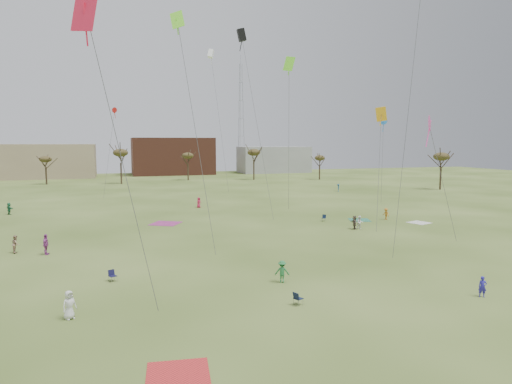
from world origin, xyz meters
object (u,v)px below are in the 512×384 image
object	(u,v)px
flyer_near_left	(69,305)
camp_chair_left	(113,278)
camp_chair_right	(324,219)
camp_chair_center	(298,301)
flyer_near_right	(483,287)
flyer_near_center	(282,272)
radio_tower	(241,118)

from	to	relation	value
flyer_near_left	camp_chair_left	distance (m)	7.41
flyer_near_left	camp_chair_right	bearing A→B (deg)	5.98
flyer_near_left	camp_chair_center	distance (m)	14.15
camp_chair_left	flyer_near_right	bearing A→B (deg)	-51.32
flyer_near_center	camp_chair_left	bearing A→B (deg)	2.38
flyer_near_center	camp_chair_center	size ratio (longest dim) A/B	1.95
camp_chair_center	radio_tower	xyz separation A→B (m)	(32.61, 130.40, 18.95)
flyer_near_center	radio_tower	distance (m)	130.95
camp_chair_center	camp_chair_right	distance (m)	32.10
camp_chair_center	radio_tower	distance (m)	135.75
flyer_near_center	radio_tower	world-z (taller)	radio_tower
flyer_near_left	camp_chair_right	xyz separation A→B (m)	(29.54, 26.15, -0.61)
flyer_near_left	camp_chair_right	world-z (taller)	flyer_near_left
flyer_near_left	radio_tower	world-z (taller)	radio_tower
flyer_near_center	camp_chair_right	xyz separation A→B (m)	(14.86, 23.34, -0.59)
camp_chair_left	camp_chair_right	xyz separation A→B (m)	(27.08, 19.19, 0.00)
flyer_near_left	flyer_near_center	size ratio (longest dim) A/B	1.03
flyer_near_center	camp_chair_right	size ratio (longest dim) A/B	1.95
flyer_near_center	camp_chair_right	bearing A→B (deg)	-101.35
flyer_near_right	radio_tower	world-z (taller)	radio_tower
flyer_near_right	flyer_near_left	bearing A→B (deg)	-156.56
camp_chair_left	camp_chair_center	xyz separation A→B (m)	(11.54, -8.89, 0.00)
camp_chair_center	camp_chair_left	bearing A→B (deg)	28.57
flyer_near_left	radio_tower	size ratio (longest dim) A/B	0.04
camp_chair_center	radio_tower	world-z (taller)	radio_tower
radio_tower	camp_chair_right	bearing A→B (deg)	-99.47
camp_chair_right	radio_tower	world-z (taller)	radio_tower
flyer_near_center	camp_chair_center	bearing A→B (deg)	102.93
flyer_near_left	radio_tower	distance (m)	137.89
flyer_near_center	flyer_near_right	distance (m)	13.92
flyer_near_center	camp_chair_center	xyz separation A→B (m)	(-0.68, -4.74, -0.59)
flyer_near_center	camp_chair_center	world-z (taller)	flyer_near_center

